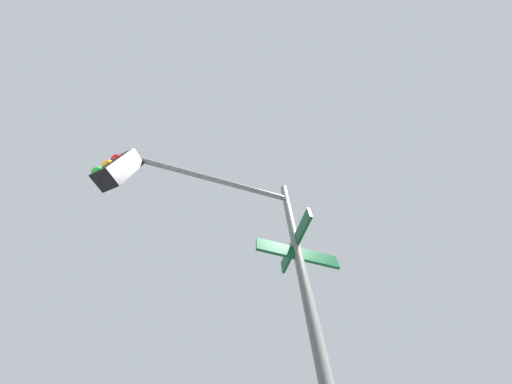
# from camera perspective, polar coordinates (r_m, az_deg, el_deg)

# --- Properties ---
(traffic_signal_near) EXTENTS (2.67, 2.26, 5.49)m
(traffic_signal_near) POSITION_cam_1_polar(r_m,az_deg,el_deg) (3.09, -12.12, -7.35)
(traffic_signal_near) COLOR slate
(traffic_signal_near) RESTS_ON ground_plane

